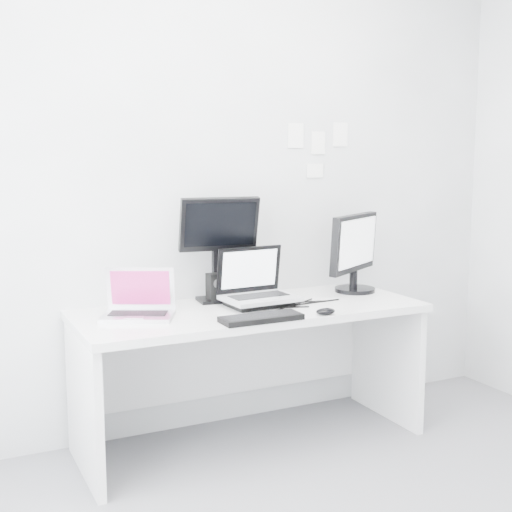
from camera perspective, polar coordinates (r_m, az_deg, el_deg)
name	(u,v)px	position (r m, az deg, el deg)	size (l,w,h in m)	color
back_wall	(223,184)	(3.80, -2.73, 5.94)	(3.60, 3.60, 0.00)	silver
desk	(251,376)	(3.66, -0.43, -9.87)	(1.80, 0.70, 0.73)	silver
macbook	(137,293)	(3.35, -9.82, -3.02)	(0.34, 0.25, 0.25)	#B5B5BA
speaker	(215,288)	(3.67, -3.40, -2.67)	(0.08, 0.08, 0.16)	black
dell_laptop	(260,277)	(3.56, 0.36, -1.72)	(0.37, 0.29, 0.31)	#9EA0A5
rear_monitor	(218,248)	(3.67, -3.13, 0.67)	(0.43, 0.15, 0.58)	black
samsung_monitor	(356,252)	(3.97, 8.25, 0.35)	(0.51, 0.23, 0.46)	black
keyboard	(261,318)	(3.28, 0.44, -5.16)	(0.40, 0.14, 0.03)	black
mouse	(326,311)	(3.41, 5.78, -4.59)	(0.10, 0.07, 0.03)	black
wall_note_0	(296,136)	(3.99, 3.32, 9.93)	(0.10, 0.00, 0.14)	white
wall_note_1	(318,143)	(4.06, 5.18, 9.31)	(0.09, 0.00, 0.13)	white
wall_note_2	(340,134)	(4.14, 6.99, 9.96)	(0.10, 0.00, 0.14)	white
wall_note_3	(315,171)	(4.05, 4.91, 7.06)	(0.11, 0.00, 0.08)	white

